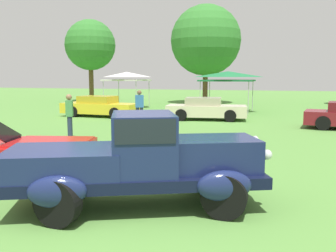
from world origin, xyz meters
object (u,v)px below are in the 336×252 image
at_px(feature_pickup_truck, 139,160).
at_px(spectator_between_cars, 70,115).
at_px(show_car_cream, 206,109).
at_px(spectator_by_row, 139,106).
at_px(canopy_tent_center_field, 228,76).
at_px(canopy_tent_left_field, 127,76).
at_px(show_car_yellow, 100,106).
at_px(neighbor_convertible, 3,153).

height_order(feature_pickup_truck, spectator_between_cars, feature_pickup_truck).
relative_size(show_car_cream, spectator_by_row, 2.66).
relative_size(spectator_by_row, canopy_tent_center_field, 0.50).
distance_m(spectator_between_cars, canopy_tent_left_field, 14.00).
bearing_deg(canopy_tent_center_field, show_car_cream, -94.93).
bearing_deg(show_car_yellow, neighbor_convertible, -71.31).
bearing_deg(neighbor_convertible, feature_pickup_truck, -13.02).
distance_m(show_car_yellow, spectator_by_row, 4.60).
relative_size(show_car_yellow, spectator_by_row, 2.76).
xyz_separation_m(spectator_between_cars, canopy_tent_left_field, (-3.69, 13.42, 1.51)).
height_order(show_car_yellow, canopy_tent_center_field, canopy_tent_center_field).
height_order(show_car_cream, canopy_tent_left_field, canopy_tent_left_field).
relative_size(spectator_by_row, canopy_tent_left_field, 0.59).
distance_m(spectator_between_cars, spectator_by_row, 4.68).
distance_m(show_car_yellow, show_car_cream, 6.33).
distance_m(feature_pickup_truck, show_car_yellow, 15.55).
xyz_separation_m(feature_pickup_truck, neighbor_convertible, (-3.79, 0.88, -0.29)).
relative_size(feature_pickup_truck, canopy_tent_left_field, 1.61).
bearing_deg(neighbor_convertible, spectator_by_row, 93.23).
height_order(feature_pickup_truck, canopy_tent_center_field, canopy_tent_center_field).
distance_m(show_car_yellow, canopy_tent_left_field, 6.44).
relative_size(show_car_cream, canopy_tent_left_field, 1.55).
height_order(feature_pickup_truck, show_car_cream, feature_pickup_truck).
relative_size(feature_pickup_truck, show_car_cream, 1.04).
distance_m(show_car_cream, canopy_tent_center_field, 5.25).
distance_m(feature_pickup_truck, spectator_between_cars, 8.01).
xyz_separation_m(show_car_yellow, canopy_tent_left_field, (-0.99, 6.09, 1.82)).
distance_m(spectator_by_row, canopy_tent_center_field, 8.65).
relative_size(canopy_tent_left_field, canopy_tent_center_field, 0.85).
bearing_deg(neighbor_convertible, spectator_between_cars, 106.50).
relative_size(neighbor_convertible, canopy_tent_center_field, 1.40).
xyz_separation_m(spectator_between_cars, canopy_tent_center_field, (4.05, 12.52, 1.51)).
xyz_separation_m(neighbor_convertible, spectator_between_cars, (-1.52, 5.13, 0.33)).
bearing_deg(neighbor_convertible, show_car_cream, 80.61).
xyz_separation_m(show_car_yellow, canopy_tent_center_field, (6.74, 5.19, 1.82)).
bearing_deg(neighbor_convertible, canopy_tent_center_field, 81.84).
xyz_separation_m(show_car_yellow, spectator_by_row, (3.67, -2.75, 0.31)).
height_order(neighbor_convertible, show_car_yellow, neighbor_convertible).
distance_m(neighbor_convertible, show_car_yellow, 13.15).
bearing_deg(spectator_between_cars, canopy_tent_left_field, 105.35).
bearing_deg(feature_pickup_truck, spectator_by_row, 112.28).
xyz_separation_m(neighbor_convertible, canopy_tent_center_field, (2.53, 17.65, 1.85)).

